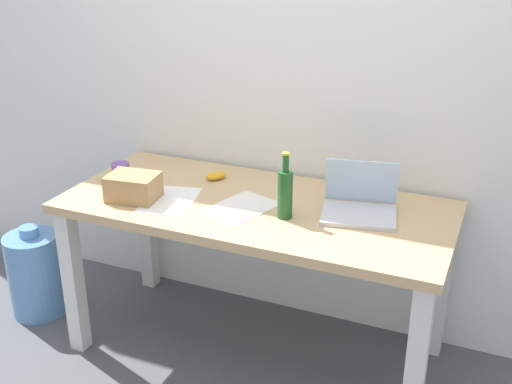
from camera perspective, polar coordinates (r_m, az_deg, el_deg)
ground_plane at (r=3.00m, az=-0.00°, el=-13.93°), size 8.00×8.00×0.00m
back_wall at (r=2.84m, az=3.45°, el=12.79°), size 5.20×0.08×2.60m
desk at (r=2.67m, az=-0.00°, el=-3.01°), size 1.62×0.73×0.73m
laptop_right at (r=2.54m, az=9.34°, el=-1.12°), size 0.33×0.29×0.20m
beer_bottle at (r=2.46m, az=2.65°, el=-0.05°), size 0.06×0.06×0.27m
computer_mouse at (r=2.87m, az=-3.61°, el=1.47°), size 0.10×0.12×0.03m
cardboard_box at (r=2.69m, az=-11.02°, el=0.44°), size 0.22×0.18×0.11m
coffee_mug at (r=2.87m, az=-12.09°, el=1.66°), size 0.08×0.08×0.09m
paper_sheet_center at (r=2.58m, az=-1.36°, el=-1.43°), size 0.29×0.35×0.00m
paper_sheet_front_left at (r=2.67m, az=-7.81°, el=-0.73°), size 0.27×0.34×0.00m
water_cooler_jug at (r=3.32m, az=-19.29°, el=-6.99°), size 0.26×0.26×0.47m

